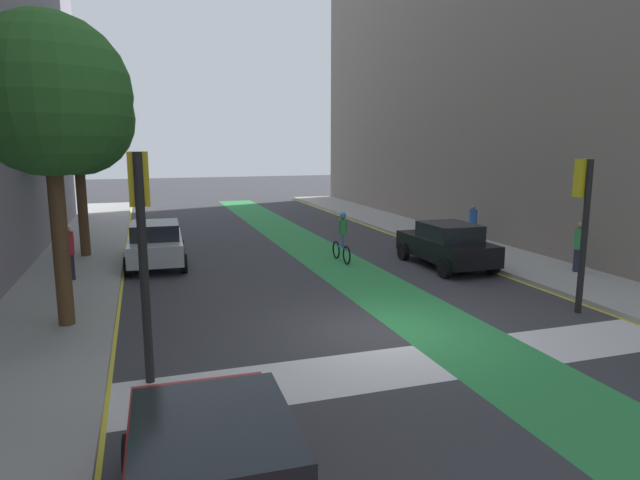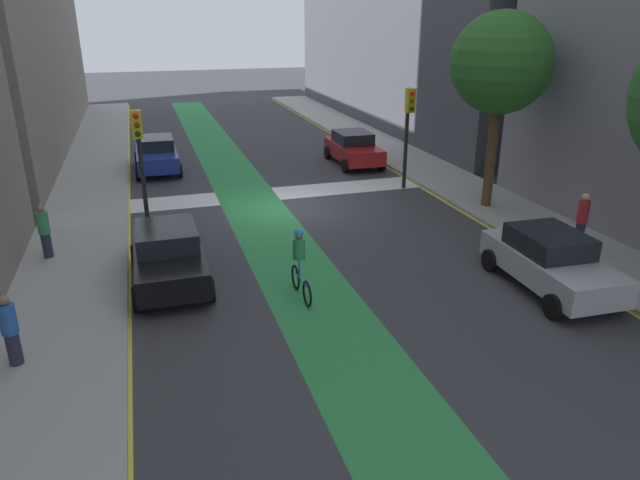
# 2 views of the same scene
# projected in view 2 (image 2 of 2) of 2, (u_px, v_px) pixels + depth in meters

# --- Properties ---
(ground_plane) EXTENTS (120.00, 120.00, 0.00)m
(ground_plane) POSITION_uv_depth(u_px,v_px,m) (292.00, 208.00, 22.27)
(ground_plane) COLOR #38383D
(bike_lane_paint) EXTENTS (2.40, 60.00, 0.01)m
(bike_lane_paint) POSITION_uv_depth(u_px,v_px,m) (257.00, 211.00, 21.90)
(bike_lane_paint) COLOR #2D8C47
(bike_lane_paint) RESTS_ON ground_plane
(crosswalk_band) EXTENTS (12.00, 1.80, 0.01)m
(crosswalk_band) POSITION_uv_depth(u_px,v_px,m) (280.00, 193.00, 24.05)
(crosswalk_band) COLOR silver
(crosswalk_band) RESTS_ON ground_plane
(sidewalk_left) EXTENTS (3.00, 60.00, 0.15)m
(sidewalk_left) POSITION_uv_depth(u_px,v_px,m) (465.00, 190.00, 24.30)
(sidewalk_left) COLOR #9E9E99
(sidewalk_left) RESTS_ON ground_plane
(curb_stripe_left) EXTENTS (0.16, 60.00, 0.01)m
(curb_stripe_left) POSITION_uv_depth(u_px,v_px,m) (433.00, 194.00, 23.92)
(curb_stripe_left) COLOR yellow
(curb_stripe_left) RESTS_ON ground_plane
(sidewalk_right) EXTENTS (3.00, 60.00, 0.15)m
(sidewalk_right) POSITION_uv_depth(u_px,v_px,m) (83.00, 225.00, 20.19)
(sidewalk_right) COLOR #9E9E99
(sidewalk_right) RESTS_ON ground_plane
(curb_stripe_right) EXTENTS (0.16, 60.00, 0.01)m
(curb_stripe_right) POSITION_uv_depth(u_px,v_px,m) (128.00, 223.00, 20.63)
(curb_stripe_right) COLOR yellow
(curb_stripe_right) RESTS_ON ground_plane
(traffic_signal_near_right) EXTENTS (0.35, 0.52, 3.92)m
(traffic_signal_near_right) POSITION_uv_depth(u_px,v_px,m) (139.00, 144.00, 19.97)
(traffic_signal_near_right) COLOR black
(traffic_signal_near_right) RESTS_ON ground_plane
(traffic_signal_near_left) EXTENTS (0.35, 0.52, 4.17)m
(traffic_signal_near_left) POSITION_uv_depth(u_px,v_px,m) (408.00, 119.00, 23.64)
(traffic_signal_near_left) COLOR black
(traffic_signal_near_left) RESTS_ON ground_plane
(car_black_right_far) EXTENTS (2.03, 4.20, 1.57)m
(car_black_right_far) POSITION_uv_depth(u_px,v_px,m) (168.00, 255.00, 15.84)
(car_black_right_far) COLOR black
(car_black_right_far) RESTS_ON ground_plane
(car_red_left_near) EXTENTS (2.11, 4.24, 1.57)m
(car_red_left_near) POSITION_uv_depth(u_px,v_px,m) (354.00, 148.00, 28.45)
(car_red_left_near) COLOR #A51919
(car_red_left_near) RESTS_ON ground_plane
(car_blue_right_near) EXTENTS (2.02, 4.20, 1.57)m
(car_blue_right_near) POSITION_uv_depth(u_px,v_px,m) (156.00, 154.00, 27.20)
(car_blue_right_near) COLOR navy
(car_blue_right_near) RESTS_ON ground_plane
(car_silver_left_far) EXTENTS (2.15, 4.26, 1.57)m
(car_silver_left_far) POSITION_uv_depth(u_px,v_px,m) (550.00, 261.00, 15.48)
(car_silver_left_far) COLOR #B2B7BF
(car_silver_left_far) RESTS_ON ground_plane
(cyclist_in_lane) EXTENTS (0.32, 1.73, 1.86)m
(cyclist_in_lane) POSITION_uv_depth(u_px,v_px,m) (300.00, 262.00, 14.98)
(cyclist_in_lane) COLOR black
(cyclist_in_lane) RESTS_ON ground_plane
(pedestrian_sidewalk_right_a) EXTENTS (0.34, 0.34, 1.64)m
(pedestrian_sidewalk_right_a) POSITION_uv_depth(u_px,v_px,m) (44.00, 231.00, 17.09)
(pedestrian_sidewalk_right_a) COLOR #262638
(pedestrian_sidewalk_right_a) RESTS_ON sidewalk_right
(pedestrian_sidewalk_left_a) EXTENTS (0.34, 0.34, 1.73)m
(pedestrian_sidewalk_left_a) POSITION_uv_depth(u_px,v_px,m) (582.00, 220.00, 17.84)
(pedestrian_sidewalk_left_a) COLOR #262638
(pedestrian_sidewalk_left_a) RESTS_ON sidewalk_left
(pedestrian_sidewalk_right_b) EXTENTS (0.34, 0.34, 1.57)m
(pedestrian_sidewalk_right_b) POSITION_uv_depth(u_px,v_px,m) (10.00, 330.00, 11.81)
(pedestrian_sidewalk_right_b) COLOR #262638
(pedestrian_sidewalk_right_b) RESTS_ON sidewalk_right
(street_tree_near) EXTENTS (3.54, 3.54, 6.96)m
(street_tree_near) POSITION_uv_depth(u_px,v_px,m) (501.00, 64.00, 20.23)
(street_tree_near) COLOR brown
(street_tree_near) RESTS_ON sidewalk_left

